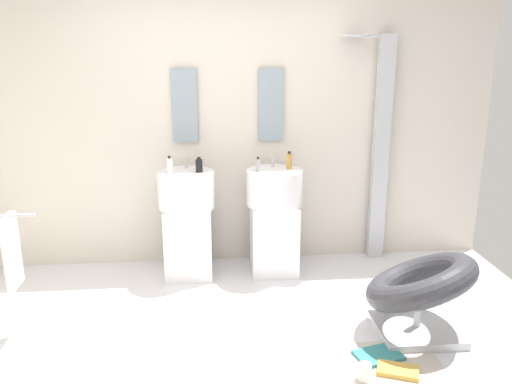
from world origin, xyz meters
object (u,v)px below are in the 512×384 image
lounge_chair (420,288)px  magazine_ochre (398,371)px  magazine_teal (379,355)px  soap_bottle_black (199,165)px  shower_column (380,145)px  coffee_mug (365,372)px  pedestal_sink_left (188,220)px  soap_bottle_white (170,165)px  pedestal_sink_right (274,217)px  soap_bottle_amber (289,161)px  towel_rack (8,255)px  soap_bottle_grey (258,165)px

lounge_chair → magazine_ochre: bearing=-123.1°
magazine_teal → soap_bottle_black: (-1.15, 1.41, 0.97)m
shower_column → coffee_mug: (-0.64, -1.89, -1.02)m
magazine_ochre → pedestal_sink_left: bearing=151.3°
shower_column → lounge_chair: 1.58m
magazine_teal → soap_bottle_white: (-1.39, 1.40, 0.97)m
pedestal_sink_right → pedestal_sink_left: bearing=180.0°
soap_bottle_amber → soap_bottle_white: bearing=-176.1°
towel_rack → magazine_ochre: size_ratio=3.78×
soap_bottle_white → towel_rack: bearing=-137.1°
towel_rack → lounge_chair: bearing=-3.7°
soap_bottle_black → soap_bottle_white: bearing=-177.9°
pedestal_sink_left → magazine_teal: (1.26, -1.42, -0.48)m
pedestal_sink_right → lounge_chair: bearing=-52.7°
pedestal_sink_right → soap_bottle_white: size_ratio=7.14×
lounge_chair → soap_bottle_grey: soap_bottle_grey is taller
soap_bottle_amber → magazine_teal: bearing=-75.4°
pedestal_sink_right → soap_bottle_grey: 0.51m
pedestal_sink_left → towel_rack: bearing=-139.9°
pedestal_sink_right → shower_column: bearing=14.1°
magazine_teal → soap_bottle_white: size_ratio=2.03×
coffee_mug → soap_bottle_grey: 1.91m
lounge_chair → soap_bottle_amber: soap_bottle_amber is taller
soap_bottle_black → soap_bottle_grey: (0.49, -0.04, 0.00)m
pedestal_sink_right → magazine_ochre: (0.58, -1.59, -0.48)m
soap_bottle_grey → shower_column: bearing=14.5°
coffee_mug → soap_bottle_amber: bearing=97.4°
pedestal_sink_left → soap_bottle_black: soap_bottle_black is taller
pedestal_sink_right → magazine_teal: bearing=-70.1°
pedestal_sink_right → coffee_mug: size_ratio=9.51×
coffee_mug → pedestal_sink_left: bearing=123.9°
pedestal_sink_left → soap_bottle_grey: 0.78m
pedestal_sink_left → lounge_chair: 1.99m
soap_bottle_white → pedestal_sink_right: bearing=1.2°
lounge_chair → soap_bottle_grey: size_ratio=8.59×
soap_bottle_black → soap_bottle_amber: (0.77, 0.06, 0.01)m
towel_rack → soap_bottle_black: (1.26, 0.95, 0.36)m
lounge_chair → towel_rack: size_ratio=1.16×
soap_bottle_grey → soap_bottle_amber: (0.28, 0.10, 0.01)m
magazine_ochre → soap_bottle_amber: 1.96m
pedestal_sink_left → towel_rack: pedestal_sink_left is taller
lounge_chair → soap_bottle_grey: (-1.02, 1.10, 0.64)m
shower_column → soap_bottle_grey: 1.17m
coffee_mug → towel_rack: bearing=163.2°
pedestal_sink_right → lounge_chair: pedestal_sink_right is taller
towel_rack → shower_column: bearing=22.8°
towel_rack → pedestal_sink_right: bearing=26.9°
soap_bottle_grey → soap_bottle_amber: soap_bottle_amber is taller
pedestal_sink_left → shower_column: (1.74, 0.25, 0.58)m
magazine_teal → soap_bottle_grey: soap_bottle_grey is taller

